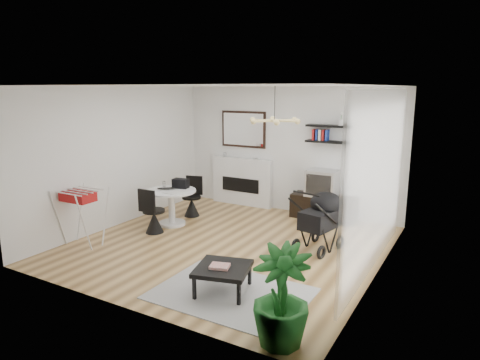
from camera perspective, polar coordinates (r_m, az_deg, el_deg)
The scene contains 25 objects.
floor at distance 7.51m, azimuth -1.54°, elevation -8.62°, with size 5.00×5.00×0.00m, color brown.
ceiling at distance 7.02m, azimuth -1.67°, elevation 12.45°, with size 5.00×5.00×0.00m, color white.
wall_back at distance 9.34m, azimuth 6.41°, elevation 3.99°, with size 5.00×5.00×0.00m, color white.
wall_left at distance 8.70m, azimuth -15.84°, elevation 3.00°, with size 5.00×5.00×0.00m, color white.
wall_right at distance 6.25m, azimuth 18.39°, elevation -0.61°, with size 5.00×5.00×0.00m, color white.
sheer_curtain at distance 6.46m, azimuth 17.88°, elevation -0.18°, with size 0.04×3.60×2.60m, color white.
fireplace at distance 9.87m, azimuth 0.28°, elevation 0.59°, with size 1.50×0.17×2.16m.
shelf_lower at distance 8.86m, azimuth 11.64°, elevation 5.01°, with size 0.90×0.25×0.04m, color black.
shelf_upper at distance 8.83m, azimuth 11.73°, elevation 7.07°, with size 0.90×0.25×0.04m, color black.
pendant_lamp at distance 6.98m, azimuth 4.62°, elevation 7.89°, with size 0.90×0.90×0.10m, color #D6BB70, non-canonical shape.
tv_console at distance 9.02m, azimuth 11.05°, elevation -3.61°, with size 1.32×0.46×0.50m, color black.
crt_tv at distance 8.91m, azimuth 10.95°, elevation -0.38°, with size 0.61×0.54×0.54m.
dining_table at distance 8.54m, azimuth -9.11°, elevation -2.90°, with size 0.97×0.97×0.71m.
laptop at distance 8.51m, azimuth -9.80°, elevation -1.22°, with size 0.34×0.22×0.03m, color black.
black_bag at distance 8.61m, azimuth -7.91°, elevation -0.45°, with size 0.31×0.18×0.18m, color black.
newspaper at distance 8.24m, azimuth -8.67°, elevation -1.67°, with size 0.36×0.29×0.01m, color silver.
drinking_glass at distance 8.80m, azimuth -10.08°, elevation -0.52°, with size 0.06×0.06×0.11m, color white.
chair_far at distance 9.14m, azimuth -6.42°, elevation -3.16°, with size 0.42×0.44×0.84m.
chair_near at distance 8.18m, azimuth -11.46°, elevation -5.09°, with size 0.41×0.42×0.87m.
drying_rack at distance 7.83m, azimuth -20.31°, elevation -4.54°, with size 0.67×0.63×0.98m.
stroller at distance 7.32m, azimuth 10.74°, elevation -5.56°, with size 0.70×0.95×1.08m.
rug at distance 5.84m, azimuth -1.19°, elevation -14.88°, with size 1.98×1.43×0.01m, color #ABABAB.
coffee_table at distance 5.75m, azimuth -2.30°, elevation -11.82°, with size 0.84×0.84×0.35m.
magazines at distance 5.70m, azimuth -2.72°, elevation -11.42°, with size 0.25×0.20×0.04m, color #B8382E.
potted_plant at distance 4.62m, azimuth 5.49°, elevation -15.20°, with size 0.61×0.61×1.09m, color #1B6020.
Camera 1 is at (3.66, -6.00, 2.66)m, focal length 32.00 mm.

